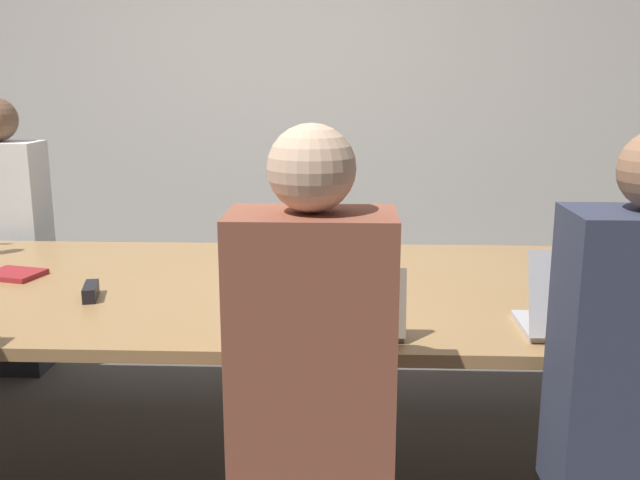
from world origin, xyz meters
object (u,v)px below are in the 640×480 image
object	(u,v)px
laptop_near_midright	(346,315)
stapler	(91,291)
person_far_left	(7,242)
person_near_right	(634,417)
person_near_midright	(312,417)
laptop_near_right	(583,311)

from	to	relation	value
laptop_near_midright	stapler	xyz separation A→B (m)	(-0.90, 0.34, -0.04)
laptop_near_midright	person_far_left	size ratio (longest dim) A/B	0.25
laptop_near_midright	person_near_right	world-z (taller)	person_near_right
laptop_near_midright	stapler	size ratio (longest dim) A/B	2.23
person_near_midright	person_far_left	xyz separation A→B (m)	(-1.66, 1.85, 0.01)
laptop_near_midright	laptop_near_right	size ratio (longest dim) A/B	0.98
laptop_near_midright	stapler	world-z (taller)	laptop_near_midright
person_near_midright	stapler	xyz separation A→B (m)	(-0.82, 0.74, 0.09)
laptop_near_right	person_far_left	world-z (taller)	person_far_left
laptop_near_right	person_near_right	world-z (taller)	person_near_right
person_near_midright	stapler	world-z (taller)	person_near_midright
stapler	person_far_left	bearing A→B (deg)	113.01
person_near_midright	laptop_near_right	bearing A→B (deg)	-151.36
laptop_near_midright	laptop_near_right	bearing A→B (deg)	-176.98
laptop_near_midright	stapler	distance (m)	0.96
person_near_midright	person_far_left	size ratio (longest dim) A/B	0.99
person_near_right	stapler	world-z (taller)	person_near_right
person_far_left	stapler	size ratio (longest dim) A/B	9.08
person_far_left	person_near_midright	bearing A→B (deg)	-48.16
person_near_midright	person_far_left	world-z (taller)	person_far_left
person_far_left	stapler	xyz separation A→B (m)	(0.84, -1.11, 0.09)
person_near_right	person_far_left	xyz separation A→B (m)	(-2.47, 1.80, 0.02)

